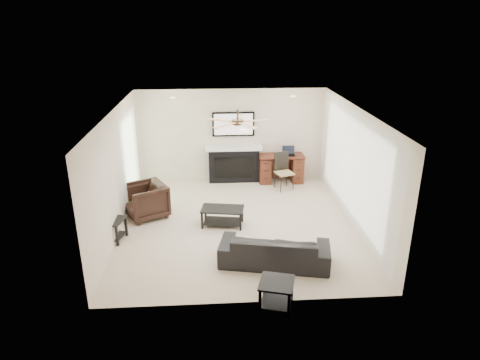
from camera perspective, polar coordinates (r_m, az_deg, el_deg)
The scene contains 10 objects.
room_shell at distance 8.86m, azimuth 0.91°, elevation 4.17°, with size 5.50×5.54×2.52m.
sofa at distance 7.89m, azimuth 4.63°, elevation -9.19°, with size 1.99×0.78×0.58m, color black.
armchair at distance 9.81m, azimuth -12.44°, elevation -2.70°, with size 0.83×0.85×0.78m, color black.
coffee_table at distance 9.27m, azimuth -2.34°, elevation -4.91°, with size 0.90×0.50×0.40m, color black.
end_table_near at distance 6.87m, azimuth 4.87°, elevation -14.94°, with size 0.52×0.52×0.45m, color black.
end_table_left at distance 9.05m, azimuth -16.72°, elevation -6.37°, with size 0.50×0.50×0.45m, color black.
fireplace_unit at distance 11.45m, azimuth -0.84°, elevation 4.28°, with size 1.52×0.34×1.91m, color black.
desk at distance 11.67m, azimuth 5.47°, elevation 1.55°, with size 1.22×0.56×0.76m, color #421B10.
desk_chair at distance 11.13m, azimuth 5.93°, elevation 1.11°, with size 0.42×0.44×0.97m, color black.
laptop at distance 11.53m, azimuth 6.55°, elevation 3.85°, with size 0.33×0.24×0.23m, color black.
Camera 1 is at (-0.53, -8.37, 4.25)m, focal length 32.00 mm.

